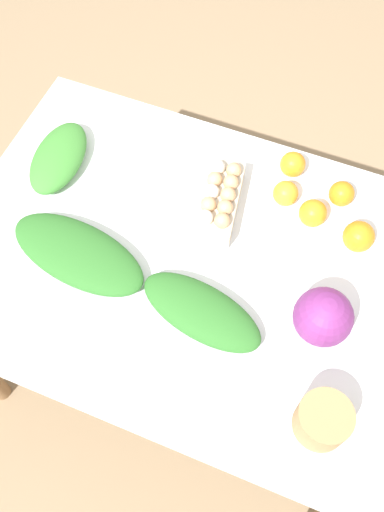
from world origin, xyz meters
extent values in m
plane|color=#937A5B|center=(0.00, 0.00, 0.00)|extent=(8.00, 8.00, 0.00)
cube|color=silver|center=(0.00, 0.00, 0.70)|extent=(1.26, 0.89, 0.03)
cylinder|color=olive|center=(-0.57, 0.39, 0.34)|extent=(0.06, 0.06, 0.69)
sphere|color=#7A2D75|center=(0.35, -0.06, 0.79)|extent=(0.14, 0.14, 0.14)
cube|color=beige|center=(0.01, 0.17, 0.75)|extent=(0.14, 0.25, 0.06)
sphere|color=tan|center=(0.04, 0.10, 0.79)|extent=(0.04, 0.04, 0.04)
sphere|color=tan|center=(0.04, 0.14, 0.79)|extent=(0.04, 0.04, 0.04)
sphere|color=tan|center=(0.03, 0.18, 0.79)|extent=(0.04, 0.04, 0.04)
sphere|color=tan|center=(0.02, 0.22, 0.79)|extent=(0.04, 0.04, 0.04)
sphere|color=tan|center=(0.02, 0.26, 0.79)|extent=(0.04, 0.04, 0.04)
sphere|color=white|center=(0.00, 0.09, 0.79)|extent=(0.04, 0.04, 0.04)
sphere|color=tan|center=(-0.01, 0.13, 0.79)|extent=(0.04, 0.04, 0.04)
sphere|color=white|center=(-0.01, 0.17, 0.79)|extent=(0.04, 0.04, 0.04)
sphere|color=tan|center=(-0.02, 0.21, 0.79)|extent=(0.04, 0.04, 0.04)
sphere|color=white|center=(-0.03, 0.25, 0.79)|extent=(0.04, 0.04, 0.04)
cylinder|color=#A87F51|center=(0.42, -0.28, 0.76)|extent=(0.12, 0.12, 0.09)
ellipsoid|color=#2D6B28|center=(0.08, -0.14, 0.75)|extent=(0.34, 0.20, 0.06)
ellipsoid|color=#3D8433|center=(-0.46, 0.15, 0.75)|extent=(0.16, 0.27, 0.06)
ellipsoid|color=#2D6B28|center=(-0.27, -0.11, 0.75)|extent=(0.40, 0.22, 0.06)
sphere|color=orange|center=(0.30, 0.32, 0.75)|extent=(0.07, 0.07, 0.07)
sphere|color=orange|center=(0.38, 0.20, 0.76)|extent=(0.08, 0.08, 0.08)
sphere|color=orange|center=(0.25, 0.23, 0.75)|extent=(0.07, 0.07, 0.07)
sphere|color=orange|center=(0.16, 0.26, 0.75)|extent=(0.07, 0.07, 0.07)
sphere|color=orange|center=(0.15, 0.36, 0.75)|extent=(0.07, 0.07, 0.07)
camera|label=1|loc=(0.26, -0.64, 2.00)|focal=40.00mm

